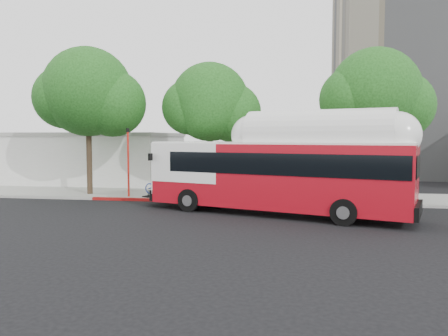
# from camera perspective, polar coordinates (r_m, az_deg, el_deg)

# --- Properties ---
(ground) EXTENTS (120.00, 120.00, 0.00)m
(ground) POSITION_cam_1_polar(r_m,az_deg,el_deg) (22.19, -2.23, -6.03)
(ground) COLOR black
(ground) RESTS_ON ground
(sidewalk) EXTENTS (60.00, 5.00, 0.15)m
(sidewalk) POSITION_cam_1_polar(r_m,az_deg,el_deg) (28.50, 0.33, -3.64)
(sidewalk) COLOR gray
(sidewalk) RESTS_ON ground
(curb_strip) EXTENTS (60.00, 0.30, 0.15)m
(curb_strip) POSITION_cam_1_polar(r_m,az_deg,el_deg) (25.96, -0.54, -4.39)
(curb_strip) COLOR gray
(curb_strip) RESTS_ON ground
(red_curb_segment) EXTENTS (10.00, 0.32, 0.16)m
(red_curb_segment) POSITION_cam_1_polar(r_m,az_deg,el_deg) (26.62, -6.94, -4.20)
(red_curb_segment) COLOR maroon
(red_curb_segment) RESTS_ON ground
(street_tree_left) EXTENTS (6.67, 5.80, 9.74)m
(street_tree_left) POSITION_cam_1_polar(r_m,az_deg,el_deg) (30.00, -16.48, 9.08)
(street_tree_left) COLOR #2D2116
(street_tree_left) RESTS_ON ground
(street_tree_mid) EXTENTS (5.75, 5.00, 8.62)m
(street_tree_mid) POSITION_cam_1_polar(r_m,az_deg,el_deg) (27.99, -1.01, 8.18)
(street_tree_mid) COLOR #2D2116
(street_tree_mid) RESTS_ON ground
(street_tree_right) EXTENTS (6.21, 5.40, 9.18)m
(street_tree_right) POSITION_cam_1_polar(r_m,az_deg,el_deg) (27.87, 19.92, 8.69)
(street_tree_right) COLOR #2D2116
(street_tree_right) RESTS_ON ground
(apartment_tower) EXTENTS (18.00, 18.00, 37.00)m
(apartment_tower) POSITION_cam_1_polar(r_m,az_deg,el_deg) (53.10, 25.09, 18.64)
(apartment_tower) COLOR tan
(apartment_tower) RESTS_ON ground
(low_commercial_bldg) EXTENTS (16.20, 10.20, 4.25)m
(low_commercial_bldg) POSITION_cam_1_polar(r_m,az_deg,el_deg) (39.90, -18.22, 1.34)
(low_commercial_bldg) COLOR silver
(low_commercial_bldg) RESTS_ON ground
(transit_bus) EXTENTS (14.15, 6.75, 4.17)m
(transit_bus) POSITION_cam_1_polar(r_m,az_deg,el_deg) (21.97, 6.93, -1.03)
(transit_bus) COLOR #A50B17
(transit_bus) RESTS_ON ground
(signal_pole) EXTENTS (0.13, 0.42, 4.45)m
(signal_pole) POSITION_cam_1_polar(r_m,az_deg,el_deg) (28.06, -12.40, 0.67)
(signal_pole) COLOR red
(signal_pole) RESTS_ON ground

